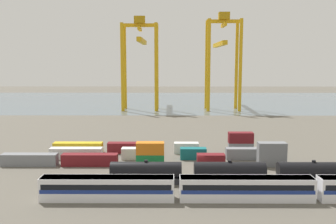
{
  "coord_description": "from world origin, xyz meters",
  "views": [
    {
      "loc": [
        -6.1,
        -78.89,
        22.84
      ],
      "look_at": [
        -6.75,
        18.23,
        9.42
      ],
      "focal_mm": 40.17,
      "sensor_mm": 36.0,
      "label": 1
    }
  ],
  "objects_px": {
    "freight_tank_row": "(271,172)",
    "shipping_container_4": "(211,160)",
    "shipping_container_13": "(186,148)",
    "shipping_container_1": "(90,160)",
    "shipping_container_14": "(240,148)",
    "gantry_crane_central": "(222,52)",
    "passenger_train": "(246,188)",
    "shipping_container_7": "(76,153)",
    "gantry_crane_west": "(141,52)",
    "shipping_container_2": "(150,160)"
  },
  "relations": [
    {
      "from": "shipping_container_14",
      "to": "shipping_container_7",
      "type": "bearing_deg",
      "value": -171.75
    },
    {
      "from": "shipping_container_4",
      "to": "gantry_crane_central",
      "type": "height_order",
      "value": "gantry_crane_central"
    },
    {
      "from": "shipping_container_13",
      "to": "shipping_container_7",
      "type": "bearing_deg",
      "value": -167.58
    },
    {
      "from": "freight_tank_row",
      "to": "shipping_container_2",
      "type": "xyz_separation_m",
      "value": [
        -23.24,
        11.68,
        -0.79
      ]
    },
    {
      "from": "shipping_container_4",
      "to": "shipping_container_7",
      "type": "xyz_separation_m",
      "value": [
        -30.81,
        5.71,
        0.0
      ]
    },
    {
      "from": "shipping_container_13",
      "to": "shipping_container_14",
      "type": "bearing_deg",
      "value": 0.0
    },
    {
      "from": "shipping_container_13",
      "to": "freight_tank_row",
      "type": "bearing_deg",
      "value": -57.14
    },
    {
      "from": "shipping_container_1",
      "to": "shipping_container_4",
      "type": "relative_size",
      "value": 2.0
    },
    {
      "from": "freight_tank_row",
      "to": "shipping_container_7",
      "type": "bearing_deg",
      "value": 156.94
    },
    {
      "from": "freight_tank_row",
      "to": "shipping_container_4",
      "type": "xyz_separation_m",
      "value": [
        -10.04,
        11.68,
        -0.79
      ]
    },
    {
      "from": "shipping_container_14",
      "to": "shipping_container_4",
      "type": "bearing_deg",
      "value": -126.86
    },
    {
      "from": "freight_tank_row",
      "to": "shipping_container_13",
      "type": "relative_size",
      "value": 9.94
    },
    {
      "from": "shipping_container_1",
      "to": "shipping_container_2",
      "type": "bearing_deg",
      "value": 0.0
    },
    {
      "from": "shipping_container_7",
      "to": "gantry_crane_central",
      "type": "height_order",
      "value": "gantry_crane_central"
    },
    {
      "from": "freight_tank_row",
      "to": "shipping_container_14",
      "type": "distance_m",
      "value": 23.16
    },
    {
      "from": "shipping_container_2",
      "to": "gantry_crane_west",
      "type": "bearing_deg",
      "value": 95.64
    },
    {
      "from": "shipping_container_1",
      "to": "shipping_container_4",
      "type": "bearing_deg",
      "value": 0.0
    },
    {
      "from": "freight_tank_row",
      "to": "shipping_container_7",
      "type": "distance_m",
      "value": 44.41
    },
    {
      "from": "shipping_container_4",
      "to": "gantry_crane_central",
      "type": "distance_m",
      "value": 101.33
    },
    {
      "from": "shipping_container_7",
      "to": "shipping_container_14",
      "type": "relative_size",
      "value": 2.0
    },
    {
      "from": "shipping_container_7",
      "to": "gantry_crane_central",
      "type": "xyz_separation_m",
      "value": [
        46.03,
        91.21,
        25.36
      ]
    },
    {
      "from": "shipping_container_13",
      "to": "shipping_container_14",
      "type": "distance_m",
      "value": 13.44
    },
    {
      "from": "shipping_container_13",
      "to": "shipping_container_14",
      "type": "height_order",
      "value": "same"
    },
    {
      "from": "shipping_container_13",
      "to": "gantry_crane_west",
      "type": "distance_m",
      "value": 90.9
    },
    {
      "from": "shipping_container_13",
      "to": "gantry_crane_central",
      "type": "relative_size",
      "value": 0.14
    },
    {
      "from": "shipping_container_7",
      "to": "gantry_crane_central",
      "type": "relative_size",
      "value": 0.27
    },
    {
      "from": "shipping_container_14",
      "to": "gantry_crane_central",
      "type": "bearing_deg",
      "value": 85.55
    },
    {
      "from": "shipping_container_4",
      "to": "shipping_container_7",
      "type": "bearing_deg",
      "value": 169.5
    },
    {
      "from": "passenger_train",
      "to": "shipping_container_14",
      "type": "height_order",
      "value": "passenger_train"
    },
    {
      "from": "shipping_container_1",
      "to": "shipping_container_13",
      "type": "relative_size",
      "value": 2.0
    },
    {
      "from": "shipping_container_14",
      "to": "passenger_train",
      "type": "bearing_deg",
      "value": -98.8
    },
    {
      "from": "shipping_container_2",
      "to": "shipping_container_7",
      "type": "height_order",
      "value": "same"
    },
    {
      "from": "passenger_train",
      "to": "gantry_crane_west",
      "type": "bearing_deg",
      "value": 102.71
    },
    {
      "from": "shipping_container_1",
      "to": "gantry_crane_west",
      "type": "bearing_deg",
      "value": 87.86
    },
    {
      "from": "gantry_crane_central",
      "to": "shipping_container_1",
      "type": "bearing_deg",
      "value": -113.24
    },
    {
      "from": "passenger_train",
      "to": "gantry_crane_central",
      "type": "xyz_separation_m",
      "value": [
        11.56,
        117.18,
        24.51
      ]
    },
    {
      "from": "shipping_container_2",
      "to": "shipping_container_14",
      "type": "bearing_deg",
      "value": 27.69
    },
    {
      "from": "passenger_train",
      "to": "shipping_container_1",
      "type": "relative_size",
      "value": 5.58
    },
    {
      "from": "freight_tank_row",
      "to": "shipping_container_2",
      "type": "height_order",
      "value": "freight_tank_row"
    },
    {
      "from": "shipping_container_4",
      "to": "shipping_container_14",
      "type": "bearing_deg",
      "value": 53.14
    },
    {
      "from": "shipping_container_2",
      "to": "shipping_container_7",
      "type": "distance_m",
      "value": 18.52
    },
    {
      "from": "shipping_container_7",
      "to": "shipping_container_13",
      "type": "bearing_deg",
      "value": 12.42
    },
    {
      "from": "shipping_container_1",
      "to": "shipping_container_7",
      "type": "relative_size",
      "value": 1.0
    },
    {
      "from": "shipping_container_13",
      "to": "shipping_container_14",
      "type": "relative_size",
      "value": 1.0
    },
    {
      "from": "shipping_container_7",
      "to": "gantry_crane_west",
      "type": "bearing_deg",
      "value": 84.96
    },
    {
      "from": "freight_tank_row",
      "to": "shipping_container_14",
      "type": "bearing_deg",
      "value": 93.66
    },
    {
      "from": "shipping_container_13",
      "to": "shipping_container_1",
      "type": "bearing_deg",
      "value": -152.05
    },
    {
      "from": "gantry_crane_central",
      "to": "passenger_train",
      "type": "bearing_deg",
      "value": -95.63
    },
    {
      "from": "shipping_container_7",
      "to": "shipping_container_13",
      "type": "height_order",
      "value": "same"
    },
    {
      "from": "shipping_container_4",
      "to": "shipping_container_13",
      "type": "bearing_deg",
      "value": 113.13
    }
  ]
}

